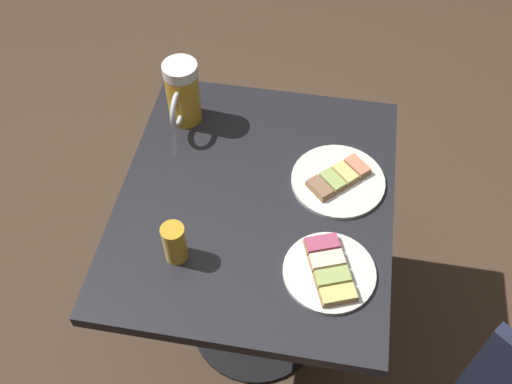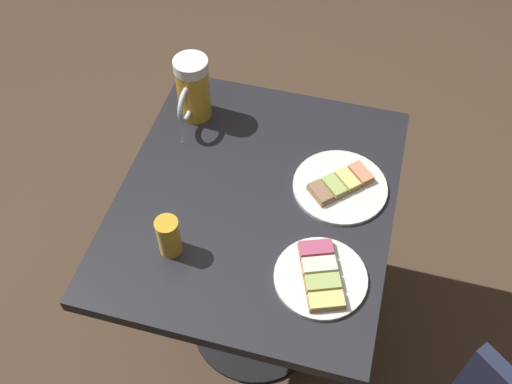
% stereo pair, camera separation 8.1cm
% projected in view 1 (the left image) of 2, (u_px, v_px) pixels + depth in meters
% --- Properties ---
extents(ground_plane, '(6.00, 6.00, 0.00)m').
position_uv_depth(ground_plane, '(256.00, 322.00, 2.03)').
color(ground_plane, '#4C3828').
extents(cafe_table, '(0.68, 0.79, 0.71)m').
position_uv_depth(cafe_table, '(256.00, 232.00, 1.59)').
color(cafe_table, black).
rests_on(cafe_table, ground_plane).
extents(plate_near, '(0.21, 0.21, 0.03)m').
position_uv_depth(plate_near, '(329.00, 271.00, 1.32)').
color(plate_near, white).
rests_on(plate_near, cafe_table).
extents(plate_far, '(0.24, 0.24, 0.03)m').
position_uv_depth(plate_far, '(338.00, 180.00, 1.49)').
color(plate_far, white).
rests_on(plate_far, cafe_table).
extents(beer_mug, '(0.09, 0.15, 0.19)m').
position_uv_depth(beer_mug, '(182.00, 94.00, 1.56)').
color(beer_mug, gold).
rests_on(beer_mug, cafe_table).
extents(beer_glass_small, '(0.05, 0.05, 0.11)m').
position_uv_depth(beer_glass_small, '(175.00, 243.00, 1.32)').
color(beer_glass_small, gold).
rests_on(beer_glass_small, cafe_table).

